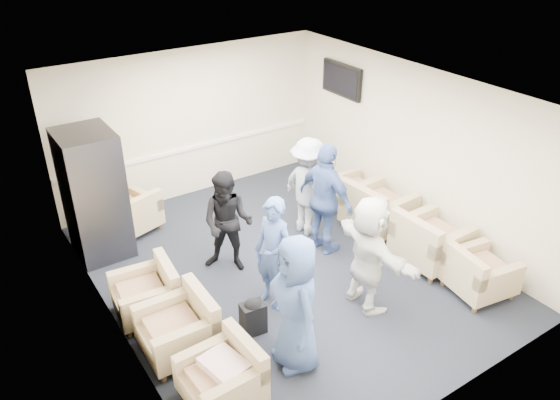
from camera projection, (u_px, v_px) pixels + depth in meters
floor at (284, 268)px, 8.19m from camera, size 6.00×6.00×0.00m
ceiling at (285, 94)px, 6.89m from camera, size 6.00×6.00×0.00m
back_wall at (191, 124)px, 9.73m from camera, size 5.00×0.02×2.70m
front_wall at (455, 306)px, 5.35m from camera, size 5.00×0.02×2.70m
left_wall at (106, 244)px, 6.33m from camera, size 0.02×6.00×2.70m
right_wall at (413, 149)px, 8.75m from camera, size 0.02×6.00×2.70m
chair_rail at (193, 147)px, 9.93m from camera, size 4.98×0.04×0.06m
tv at (342, 80)px, 9.70m from camera, size 0.10×1.00×0.58m
armchair_left_near at (225, 378)px, 5.91m from camera, size 0.80×0.80×0.62m
armchair_left_mid at (181, 329)px, 6.55m from camera, size 0.84×0.84×0.66m
armchair_left_far at (149, 294)px, 7.16m from camera, size 0.85×0.85×0.62m
armchair_right_near at (477, 274)px, 7.53m from camera, size 0.91×0.91×0.64m
armchair_right_midnear at (428, 243)px, 8.14m from camera, size 0.94×0.94×0.73m
armchair_right_midfar at (376, 211)px, 8.96m from camera, size 1.01×1.01×0.76m
armchair_right_far at (350, 194)px, 9.59m from camera, size 0.82×0.82×0.63m
armchair_corner at (133, 215)px, 8.97m from camera, size 0.97×0.97×0.62m
vending_machine at (94, 194)px, 8.16m from camera, size 0.81×0.94×1.99m
backpack at (253, 315)px, 6.86m from camera, size 0.33×0.25×0.52m
pillow at (224, 366)px, 5.82m from camera, size 0.46×0.56×0.14m
person_front_left at (296, 304)px, 6.14m from camera, size 0.70×0.93×1.72m
person_mid_left at (274, 254)px, 7.11m from camera, size 0.54×0.67×1.61m
person_back_left at (228, 223)px, 7.84m from camera, size 0.96×0.96×1.57m
person_back_right at (309, 187)px, 8.72m from camera, size 0.71×1.12×1.66m
person_mid_right at (326, 200)px, 8.21m from camera, size 0.58×1.10×1.78m
person_front_right at (369, 254)px, 7.08m from camera, size 0.59×1.56×1.65m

